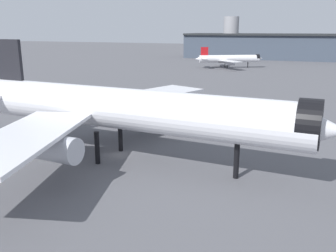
{
  "coord_description": "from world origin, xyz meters",
  "views": [
    {
      "loc": [
        29.61,
        -50.25,
        20.37
      ],
      "look_at": [
        9.52,
        -1.89,
        6.42
      ],
      "focal_mm": 39.09,
      "sensor_mm": 36.0,
      "label": 1
    }
  ],
  "objects": [
    {
      "name": "airliner_far_taxiway",
      "position": [
        -16.13,
        144.83,
        4.9
      ],
      "size": [
        34.03,
        30.55,
        11.11
      ],
      "rotation": [
        0.0,
        0.0,
        0.52
      ],
      "color": "white",
      "rests_on": "ground"
    },
    {
      "name": "ground",
      "position": [
        0.0,
        0.0,
        0.0
      ],
      "size": [
        900.0,
        900.0,
        0.0
      ],
      "primitive_type": "plane",
      "color": "#56565B"
    },
    {
      "name": "terminal_building",
      "position": [
        17.01,
        218.19,
        8.87
      ],
      "size": [
        165.09,
        37.2,
        28.85
      ],
      "rotation": [
        0.0,
        0.0,
        0.03
      ],
      "color": "#3D4756",
      "rests_on": "ground"
    },
    {
      "name": "airliner_near_gate",
      "position": [
        1.49,
        -1.59,
        8.2
      ],
      "size": [
        64.76,
        59.12,
        18.61
      ],
      "rotation": [
        0.0,
        0.0,
        -0.04
      ],
      "color": "white",
      "rests_on": "ground"
    }
  ]
}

